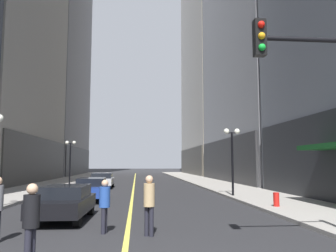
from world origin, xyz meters
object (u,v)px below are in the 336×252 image
at_px(pedestrian_in_black_coat, 31,219).
at_px(fire_hydrant_right, 276,201).
at_px(car_black, 65,201).
at_px(street_lamp_left_far, 70,153).
at_px(car_blue, 91,188).
at_px(pedestrian_in_tan_trench, 149,200).
at_px(street_lamp_right_mid, 232,147).
at_px(pedestrian_in_blue_hoodie, 105,202).
at_px(car_silver, 102,180).

bearing_deg(pedestrian_in_black_coat, fire_hydrant_right, 44.06).
distance_m(car_black, street_lamp_left_far, 21.97).
xyz_separation_m(car_blue, pedestrian_in_tan_trench, (3.04, -10.08, 0.35)).
distance_m(pedestrian_in_black_coat, street_lamp_right_mid, 16.59).
bearing_deg(fire_hydrant_right, pedestrian_in_blue_hoodie, -147.27).
height_order(car_blue, fire_hydrant_right, car_blue).
height_order(pedestrian_in_black_coat, pedestrian_in_tan_trench, pedestrian_in_tan_trench).
xyz_separation_m(car_black, street_lamp_left_far, (-3.91, 21.47, 2.54)).
bearing_deg(car_blue, street_lamp_left_far, 105.44).
bearing_deg(car_silver, pedestrian_in_tan_trench, -80.49).
xyz_separation_m(car_silver, pedestrian_in_tan_trench, (3.47, -20.72, 0.35)).
height_order(car_black, pedestrian_in_tan_trench, pedestrian_in_tan_trench).
relative_size(car_silver, fire_hydrant_right, 5.27).
bearing_deg(car_silver, street_lamp_right_mid, -46.30).
bearing_deg(pedestrian_in_tan_trench, street_lamp_right_mid, 62.62).
bearing_deg(street_lamp_left_far, car_silver, -47.48).
bearing_deg(fire_hydrant_right, pedestrian_in_black_coat, -135.94).
bearing_deg(car_black, pedestrian_in_tan_trench, -45.14).
distance_m(car_blue, pedestrian_in_tan_trench, 10.53).
xyz_separation_m(car_black, pedestrian_in_tan_trench, (3.15, -3.17, 0.35)).
bearing_deg(car_black, pedestrian_in_blue_hoodie, -56.31).
bearing_deg(car_blue, car_black, -90.94).
xyz_separation_m(car_black, pedestrian_in_black_coat, (0.58, -6.27, 0.32)).
xyz_separation_m(pedestrian_in_blue_hoodie, pedestrian_in_black_coat, (-1.18, -3.62, 0.07)).
bearing_deg(street_lamp_right_mid, street_lamp_left_far, 133.37).
xyz_separation_m(car_blue, street_lamp_right_mid, (8.78, 1.01, 2.54)).
xyz_separation_m(pedestrian_in_tan_trench, fire_hydrant_right, (6.24, 5.42, -0.67)).
distance_m(car_silver, pedestrian_in_tan_trench, 21.02).
height_order(street_lamp_left_far, fire_hydrant_right, street_lamp_left_far).
height_order(car_black, car_blue, same).
height_order(car_blue, street_lamp_right_mid, street_lamp_right_mid).
distance_m(street_lamp_left_far, fire_hydrant_right, 23.54).
relative_size(car_silver, pedestrian_in_black_coat, 2.38).
relative_size(car_blue, car_silver, 0.99).
bearing_deg(car_silver, pedestrian_in_black_coat, -87.83).
height_order(car_black, pedestrian_in_blue_hoodie, pedestrian_in_blue_hoodie).
bearing_deg(fire_hydrant_right, street_lamp_left_far, 124.69).
bearing_deg(pedestrian_in_black_coat, street_lamp_left_far, 99.20).
bearing_deg(car_silver, car_blue, -87.67).
bearing_deg(street_lamp_left_far, car_blue, -74.56).
distance_m(pedestrian_in_blue_hoodie, pedestrian_in_tan_trench, 1.48).
bearing_deg(car_black, pedestrian_in_black_coat, -84.67).
relative_size(pedestrian_in_black_coat, fire_hydrant_right, 2.21).
bearing_deg(street_lamp_left_far, fire_hydrant_right, -55.31).
bearing_deg(pedestrian_in_blue_hoodie, car_blue, 99.80).
distance_m(car_black, fire_hydrant_right, 9.66).
height_order(car_blue, car_silver, same).
xyz_separation_m(car_blue, pedestrian_in_blue_hoodie, (1.65, -9.56, 0.25)).
height_order(pedestrian_in_blue_hoodie, pedestrian_in_tan_trench, pedestrian_in_tan_trench).
bearing_deg(pedestrian_in_tan_trench, car_silver, 99.51).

